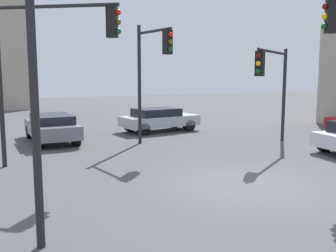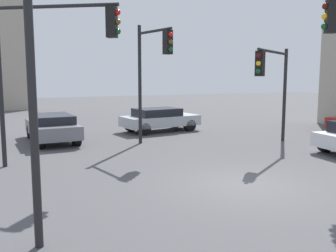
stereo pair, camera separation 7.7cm
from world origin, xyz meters
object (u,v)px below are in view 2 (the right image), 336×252
traffic_light_4 (51,48)px  car_2 (159,119)px  traffic_light_2 (273,75)px  car_1 (52,127)px  traffic_light_3 (30,29)px  traffic_light_1 (153,62)px

traffic_light_4 → car_2: 10.10m
traffic_light_2 → car_1: (-8.69, 5.80, -2.53)m
car_1 → traffic_light_4: bearing=170.8°
traffic_light_3 → traffic_light_2: bearing=24.6°
traffic_light_1 → car_1: 6.02m
traffic_light_1 → car_2: size_ratio=1.20×
traffic_light_4 → traffic_light_1: bearing=60.9°
traffic_light_2 → car_1: size_ratio=0.95×
traffic_light_2 → traffic_light_3: size_ratio=0.76×
car_2 → car_1: bearing=-177.9°
traffic_light_3 → car_2: size_ratio=1.28×
car_2 → traffic_light_4: bearing=-142.8°
car_1 → car_2: 6.24m
car_1 → car_2: bearing=-83.5°
traffic_light_2 → traffic_light_4: traffic_light_4 is taller
traffic_light_1 → car_2: 5.68m
car_2 → traffic_light_2: bearing=-76.0°
traffic_light_1 → traffic_light_3: traffic_light_3 is taller
traffic_light_2 → traffic_light_3: (-10.62, -5.96, 0.81)m
traffic_light_1 → traffic_light_3: size_ratio=0.94×
traffic_light_4 → traffic_light_2: bearing=33.4°
car_2 → traffic_light_3: bearing=-129.1°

